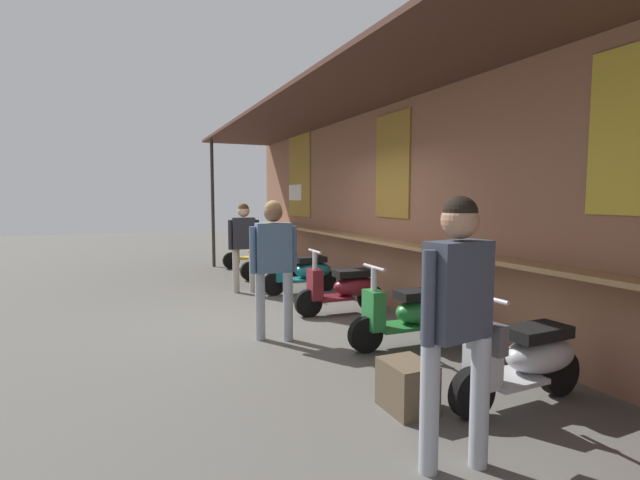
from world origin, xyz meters
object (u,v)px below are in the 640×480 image
Objects in this scene: scooter_maroon at (345,288)px; shopper_browsing at (245,239)px; scooter_green at (410,313)px; scooter_silver at (526,359)px; scooter_cream at (276,260)px; merchandise_crate at (407,386)px; shopper_with_handbag at (459,304)px; shopper_passing at (274,254)px; scooter_yellow at (255,252)px; scooter_teal at (304,271)px.

shopper_browsing reaches higher than scooter_maroon.
scooter_maroon is 1.67m from scooter_green.
scooter_silver is (1.65, -0.00, 0.00)m from scooter_green.
scooter_silver is (6.56, -0.00, 0.00)m from scooter_cream.
scooter_maroon is 3.18m from merchandise_crate.
shopper_with_handbag is (0.51, -1.15, 0.67)m from scooter_silver.
scooter_silver is at bearing -146.27° from shopper_passing.
scooter_yellow and scooter_green have the same top height.
scooter_cream is 1.00× the size of scooter_maroon.
scooter_silver is (8.28, -0.00, 0.00)m from scooter_yellow.
scooter_cream is at bearing -91.95° from scooter_silver.
scooter_green is at bearing 90.93° from scooter_yellow.
shopper_browsing is at bearing -27.15° from scooter_teal.
shopper_with_handbag is at bearing -170.66° from shopper_passing.
shopper_browsing reaches higher than scooter_yellow.
scooter_green is 0.83× the size of shopper_passing.
scooter_yellow is 4.95m from scooter_maroon.
scooter_silver is at bearing 72.52° from merchandise_crate.
shopper_passing reaches higher than scooter_teal.
scooter_cream is at bearing -32.30° from shopper_browsing.
scooter_maroon is at bearing 88.95° from scooter_teal.
scooter_silver is at bearing -75.46° from shopper_with_handbag.
merchandise_crate is (1.35, -0.96, -0.19)m from scooter_green.
scooter_green and scooter_silver have the same top height.
scooter_green is at bearing 92.55° from scooter_maroon.
scooter_maroon is at bearing -147.06° from shopper_browsing.
scooter_cream and scooter_silver have the same top height.
shopper_passing is (-3.02, -0.22, -0.02)m from shopper_with_handbag.
scooter_silver is at bearing 89.07° from scooter_cream.
scooter_maroon is (1.64, -0.00, 0.00)m from scooter_teal.
shopper_with_handbag is (3.83, -1.15, 0.67)m from scooter_maroon.
scooter_maroon is at bearing 89.07° from scooter_cream.
scooter_green is 1.65m from scooter_silver.
shopper_browsing is (-0.47, -0.97, 0.59)m from scooter_teal.
shopper_with_handbag is at bearing -12.91° from merchandise_crate.
scooter_yellow is at bearing -91.05° from scooter_teal.
shopper_browsing reaches higher than scooter_silver.
scooter_green is at bearing -157.32° from shopper_browsing.
scooter_green is at bearing -116.96° from shopper_passing.
scooter_cream is at bearing 171.26° from merchandise_crate.
scooter_maroon is 4.05m from shopper_with_handbag.
shopper_passing is at bearing -169.55° from merchandise_crate.
scooter_yellow is at bearing -16.66° from shopper_with_handbag.
scooter_green is 3.25× the size of merchandise_crate.
scooter_teal is at bearing -91.95° from scooter_silver.
merchandise_crate is (2.21, 0.41, -0.84)m from shopper_passing.
merchandise_crate is (-0.81, 0.19, -0.86)m from shopper_with_handbag.
merchandise_crate is (3.02, -0.96, -0.19)m from scooter_maroon.
scooter_teal is 5.63m from shopper_with_handbag.
shopper_browsing reaches higher than merchandise_crate.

